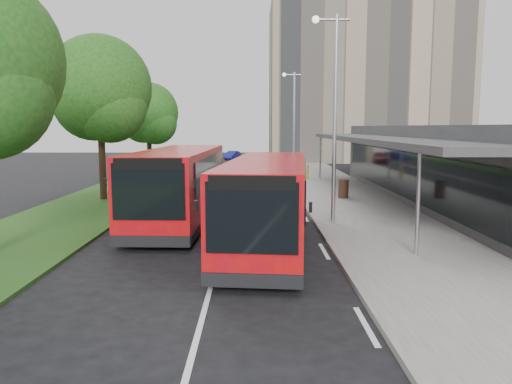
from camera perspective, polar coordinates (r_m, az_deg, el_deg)
ground at (r=17.94m, az=-3.65°, el=-5.21°), size 120.00×120.00×0.00m
pavement at (r=37.99m, az=7.25°, el=1.57°), size 5.00×80.00×0.15m
grass_verge at (r=38.53m, az=-12.30°, el=1.50°), size 5.00×80.00×0.10m
lane_centre_line at (r=32.72m, az=-2.08°, el=0.56°), size 0.12×70.00×0.01m
kerb_dashes at (r=36.75m, az=3.27°, el=1.31°), size 0.12×56.00×0.01m
office_block at (r=61.07m, az=12.30°, el=12.05°), size 22.00×12.00×18.00m
station_building at (r=27.35m, az=20.78°, el=3.01°), size 7.70×26.00×4.00m
tree_mid at (r=27.78m, az=-17.44°, el=10.58°), size 5.40×5.40×8.69m
tree_far at (r=39.37m, az=-12.19°, el=8.43°), size 4.56×4.56×7.30m
lamp_post_near at (r=19.72m, az=8.79°, el=9.66°), size 1.44×0.28×8.00m
lamp_post_far at (r=39.59m, az=4.25°, el=8.57°), size 1.44×0.28×8.00m
bus_main at (r=16.40m, az=1.35°, el=-1.18°), size 3.54×10.30×2.86m
bus_second at (r=20.79m, az=-8.68°, el=0.78°), size 3.08×10.73×3.01m
litter_bin at (r=27.10m, az=9.96°, el=0.37°), size 0.64×0.64×0.99m
bollard at (r=36.76m, az=5.91°, el=2.29°), size 0.20×0.20×0.99m
car_near at (r=54.26m, az=1.14°, el=3.98°), size 1.60×3.83×1.30m
car_far at (r=60.38m, az=-2.72°, el=4.21°), size 2.07×3.37×1.05m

